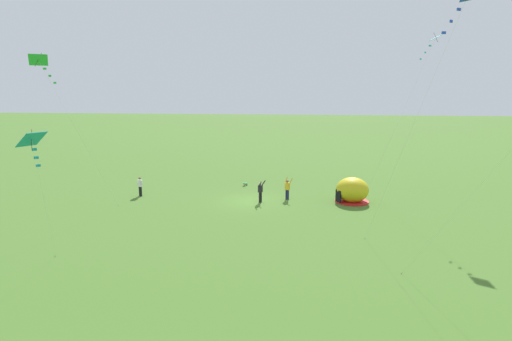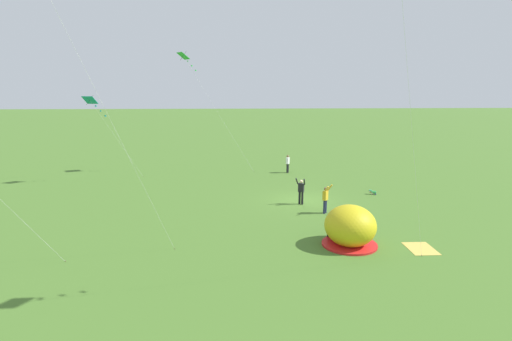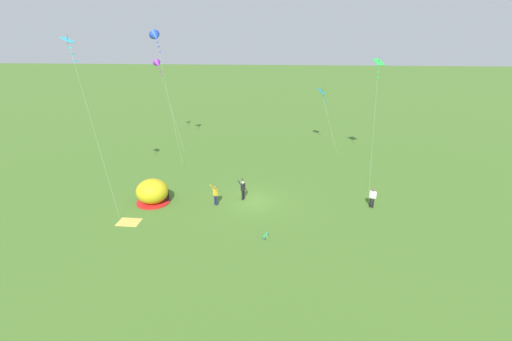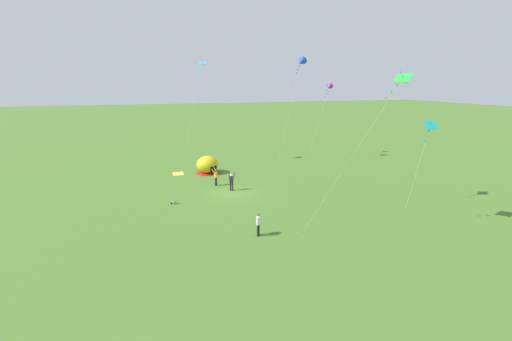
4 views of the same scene
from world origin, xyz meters
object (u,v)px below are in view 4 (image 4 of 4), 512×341
at_px(popup_tent, 207,165).
at_px(kite_green, 400,82).
at_px(kite_purple, 329,87).
at_px(toddler_crawling, 173,202).
at_px(kite_teal, 430,127).
at_px(person_arms_raised, 231,181).
at_px(person_watching_sky, 258,223).
at_px(kite_cyan, 202,66).
at_px(person_center_field, 216,176).
at_px(kite_blue, 301,62).

distance_m(popup_tent, kite_green, 24.42).
bearing_deg(kite_purple, toddler_crawling, -57.13).
relative_size(popup_tent, toddler_crawling, 5.15).
xyz_separation_m(kite_teal, kite_green, (4.48, -7.36, 3.88)).
distance_m(person_arms_raised, kite_green, 18.10).
height_order(person_watching_sky, kite_cyan, kite_cyan).
bearing_deg(person_watching_sky, kite_cyan, -179.95).
distance_m(person_watching_sky, kite_green, 13.71).
xyz_separation_m(toddler_crawling, person_watching_sky, (8.53, 5.33, 0.79)).
bearing_deg(person_arms_raised, toddler_crawling, -68.79).
bearing_deg(kite_cyan, person_arms_raised, 2.73).
relative_size(popup_tent, kite_green, 0.25).
xyz_separation_m(person_arms_raised, kite_green, (12.40, 8.97, 9.67)).
bearing_deg(person_center_field, kite_green, 34.90).
relative_size(popup_tent, person_arms_raised, 1.49).
xyz_separation_m(popup_tent, kite_blue, (-3.23, 13.34, 12.23)).
bearing_deg(kite_blue, kite_teal, 12.54).
bearing_deg(kite_purple, kite_green, -18.78).
bearing_deg(person_watching_sky, kite_blue, 149.52).
bearing_deg(toddler_crawling, popup_tent, 154.42).
xyz_separation_m(person_center_field, kite_purple, (-10.70, 18.76, 8.96)).
bearing_deg(kite_teal, person_center_field, -119.94).
xyz_separation_m(kite_purple, kite_cyan, (-0.02, -18.18, 2.63)).
bearing_deg(person_center_field, kite_teal, 60.06).
distance_m(toddler_crawling, kite_green, 20.83).
height_order(toddler_crawling, kite_cyan, kite_cyan).
xyz_separation_m(kite_blue, kite_green, (23.23, -3.19, -2.56)).
relative_size(toddler_crawling, person_watching_sky, 0.32).
distance_m(kite_purple, kite_teal, 21.08).
bearing_deg(popup_tent, kite_blue, 103.61).
height_order(popup_tent, kite_purple, kite_purple).
bearing_deg(person_watching_sky, popup_tent, -178.16).
bearing_deg(kite_purple, kite_cyan, -90.06).
bearing_deg(kite_teal, kite_green, -58.69).
height_order(person_center_field, kite_teal, kite_teal).
bearing_deg(person_arms_raised, kite_cyan, -177.27).
distance_m(person_center_field, kite_green, 20.23).
height_order(popup_tent, kite_cyan, kite_cyan).
bearing_deg(popup_tent, person_center_field, -0.13).
distance_m(person_center_field, person_arms_raised, 2.48).
bearing_deg(kite_green, popup_tent, -153.07).
bearing_deg(kite_cyan, person_watching_sky, 0.05).
bearing_deg(toddler_crawling, kite_green, 55.86).
xyz_separation_m(kite_purple, kite_teal, (20.80, -1.24, -3.17)).
relative_size(person_center_field, kite_purple, 0.18).
relative_size(kite_blue, kite_green, 1.23).
xyz_separation_m(toddler_crawling, kite_green, (10.10, 14.89, 10.49)).
relative_size(kite_purple, kite_green, 0.93).
distance_m(person_center_field, kite_purple, 23.39).
height_order(popup_tent, toddler_crawling, popup_tent).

